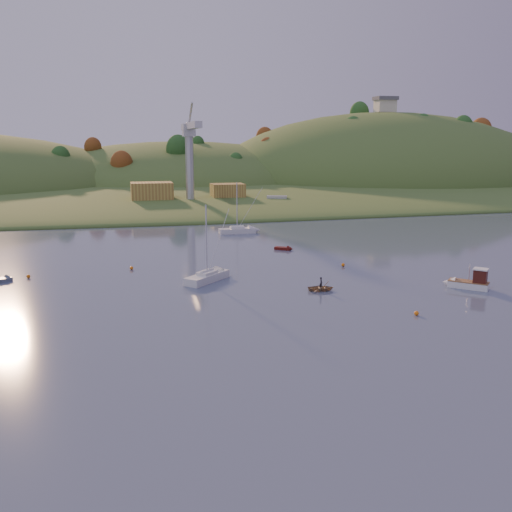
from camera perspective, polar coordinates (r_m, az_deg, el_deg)
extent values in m
plane|color=#3B4B61|center=(41.67, 13.15, -14.72)|extent=(500.00, 500.00, 0.00)
cube|color=#3B5522|center=(264.32, -10.11, 7.34)|extent=(620.00, 220.00, 1.50)
ellipsoid|color=#3B5522|center=(199.72, -8.81, 6.10)|extent=(640.00, 150.00, 7.00)
ellipsoid|color=#3B5522|center=(245.34, -7.43, 7.11)|extent=(140.00, 120.00, 36.00)
ellipsoid|color=#3B5522|center=(255.04, 12.46, 7.10)|extent=(150.00, 130.00, 60.00)
cube|color=beige|center=(254.80, 12.79, 14.40)|extent=(8.00, 6.00, 5.00)
cube|color=#595960|center=(255.00, 12.82, 15.12)|extent=(9.00, 7.00, 1.50)
cube|color=slate|center=(157.66, -5.57, 5.22)|extent=(42.00, 16.00, 2.40)
cube|color=olive|center=(156.97, -10.38, 6.38)|extent=(11.00, 8.00, 4.80)
cube|color=olive|center=(160.65, -2.86, 6.52)|extent=(9.00, 7.00, 4.00)
cylinder|color=#B7B7BC|center=(154.51, -6.65, 8.87)|extent=(2.20, 2.20, 18.00)
cube|color=#B7B7BC|center=(154.38, -6.73, 12.39)|extent=(3.20, 3.20, 3.20)
cube|color=#B7B7BC|center=(145.48, -6.28, 12.86)|extent=(1.80, 18.00, 1.60)
cube|color=#B7B7BC|center=(159.36, -6.97, 12.71)|extent=(1.80, 10.00, 1.60)
cube|color=white|center=(76.28, 20.46, -2.73)|extent=(4.62, 4.55, 0.86)
cone|color=white|center=(76.69, 18.71, -2.54)|extent=(2.39, 2.39, 1.72)
cube|color=brown|center=(76.18, 20.49, -2.40)|extent=(4.65, 4.59, 0.11)
cube|color=#441610|center=(75.80, 21.52, -1.90)|extent=(2.09, 2.09, 1.72)
cube|color=white|center=(75.60, 21.57, -1.23)|extent=(2.36, 2.36, 0.14)
cylinder|color=silver|center=(75.93, 20.55, -1.58)|extent=(0.10, 0.10, 2.29)
cube|color=silver|center=(75.24, -4.92, -2.17)|extent=(6.73, 6.68, 1.00)
cube|color=silver|center=(75.11, -4.92, -1.76)|extent=(3.10, 3.09, 0.64)
cylinder|color=silver|center=(74.21, -4.98, 1.63)|extent=(0.18, 0.18, 9.12)
cylinder|color=silver|center=(75.05, -4.93, -1.58)|extent=(2.16, 2.14, 0.12)
cylinder|color=silver|center=(75.03, -4.93, -1.50)|extent=(2.07, 2.05, 0.36)
cube|color=silver|center=(114.06, -1.90, 2.54)|extent=(7.37, 2.46, 1.00)
cube|color=silver|center=(113.98, -1.90, 2.81)|extent=(2.80, 1.74, 0.64)
cylinder|color=silver|center=(113.39, -1.92, 5.06)|extent=(0.18, 0.18, 9.12)
cylinder|color=silver|center=(113.94, -1.90, 2.94)|extent=(2.92, 0.23, 0.12)
cylinder|color=silver|center=(113.93, -1.90, 2.98)|extent=(2.57, 0.46, 0.36)
imported|color=#896C4B|center=(70.86, 6.51, -3.20)|extent=(3.45, 2.65, 0.66)
imported|color=black|center=(70.76, 6.52, -2.89)|extent=(0.41, 0.57, 1.47)
cube|color=#4E0F0B|center=(96.88, 2.68, 0.77)|extent=(2.86, 2.39, 0.45)
cone|color=#4E0F0B|center=(96.51, 3.45, 0.72)|extent=(1.39, 1.42, 1.08)
cube|color=slate|center=(81.74, -24.18, -2.24)|extent=(2.83, 2.76, 0.49)
cone|color=slate|center=(82.46, -23.38, -2.06)|extent=(1.53, 1.54, 1.21)
cube|color=slate|center=(158.13, 2.09, 5.15)|extent=(13.60, 8.38, 1.65)
cube|color=#B7B7BC|center=(157.99, 2.10, 5.64)|extent=(6.07, 4.34, 2.20)
sphere|color=orange|center=(62.96, 15.75, -5.53)|extent=(0.50, 0.50, 0.50)
sphere|color=orange|center=(84.84, 8.70, -0.87)|extent=(0.50, 0.50, 0.50)
sphere|color=orange|center=(82.69, -21.81, -1.90)|extent=(0.50, 0.50, 0.50)
sphere|color=orange|center=(83.69, -12.35, -1.18)|extent=(0.50, 0.50, 0.50)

